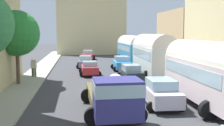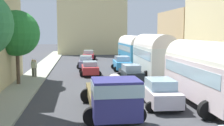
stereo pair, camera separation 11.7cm
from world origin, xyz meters
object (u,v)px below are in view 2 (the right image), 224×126
at_px(parked_bus_3, 132,48).
at_px(pedestrian_1, 35,68).
at_px(car_4, 160,93).
at_px(car_6, 122,63).
at_px(cargo_truck_0, 111,95).
at_px(car_1, 86,62).
at_px(pedestrian_2, 33,67).
at_px(parked_bus_1, 206,70).
at_px(parked_bus_2, 153,53).
at_px(car_0, 90,68).
at_px(car_5, 131,73).
at_px(car_2, 89,55).

bearing_deg(parked_bus_3, pedestrian_1, -133.44).
height_order(car_4, car_6, car_6).
xyz_separation_m(cargo_truck_0, car_1, (-0.73, 20.50, -0.39)).
bearing_deg(pedestrian_2, parked_bus_1, -44.46).
relative_size(parked_bus_1, car_4, 2.22).
bearing_deg(parked_bus_1, parked_bus_3, 89.52).
bearing_deg(parked_bus_2, car_4, -103.28).
relative_size(parked_bus_2, car_0, 2.59).
xyz_separation_m(parked_bus_2, parked_bus_3, (0.31, 12.50, -0.16)).
bearing_deg(car_4, car_6, 89.08).
distance_m(parked_bus_2, pedestrian_1, 11.60).
relative_size(parked_bus_1, car_5, 2.27).
height_order(parked_bus_1, car_1, parked_bus_1).
bearing_deg(pedestrian_1, parked_bus_2, 0.03).
bearing_deg(pedestrian_2, car_0, 10.08).
xyz_separation_m(parked_bus_1, car_0, (-6.38, 12.71, -1.42)).
distance_m(parked_bus_2, car_1, 10.22).
height_order(cargo_truck_0, car_4, cargo_truck_0).
height_order(parked_bus_1, car_6, parked_bus_1).
bearing_deg(car_4, parked_bus_3, 82.91).
height_order(parked_bus_3, car_5, parked_bus_3).
xyz_separation_m(parked_bus_1, car_5, (-2.76, 9.14, -1.42)).
height_order(car_4, car_5, car_4).
xyz_separation_m(car_1, car_4, (3.85, -18.89, 0.06)).
bearing_deg(parked_bus_3, pedestrian_2, -135.15).
distance_m(parked_bus_1, pedestrian_1, 16.25).
bearing_deg(car_0, car_6, 40.54).
distance_m(parked_bus_2, car_6, 5.51).
bearing_deg(parked_bus_2, parked_bus_3, 88.59).
bearing_deg(car_0, pedestrian_1, -164.93).
distance_m(car_4, pedestrian_1, 14.27).
xyz_separation_m(parked_bus_1, car_1, (-6.60, 19.03, -1.39)).
height_order(car_6, pedestrian_1, pedestrian_1).
relative_size(parked_bus_3, car_4, 2.54).
height_order(parked_bus_2, pedestrian_2, parked_bus_2).
distance_m(car_5, pedestrian_1, 9.14).
distance_m(car_6, pedestrian_2, 10.39).
bearing_deg(car_4, cargo_truck_0, -152.66).
distance_m(parked_bus_3, pedestrian_1, 17.26).
bearing_deg(parked_bus_2, car_2, 107.62).
xyz_separation_m(parked_bus_3, car_6, (-2.69, -7.76, -1.36)).
relative_size(cargo_truck_0, car_2, 1.79).
height_order(parked_bus_1, cargo_truck_0, parked_bus_1).
bearing_deg(cargo_truck_0, pedestrian_2, 114.71).
xyz_separation_m(car_2, car_6, (3.37, -13.36, 0.06)).
height_order(parked_bus_1, parked_bus_2, parked_bus_2).
xyz_separation_m(car_5, pedestrian_2, (-9.18, 2.58, 0.31)).
relative_size(cargo_truck_0, pedestrian_1, 3.99).
xyz_separation_m(parked_bus_1, parked_bus_3, (0.20, 23.79, 0.03)).
distance_m(parked_bus_2, car_4, 11.56).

